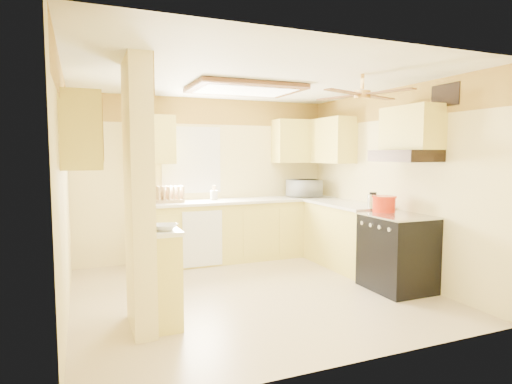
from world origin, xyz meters
name	(u,v)px	position (x,y,z in m)	size (l,w,h in m)	color
floor	(252,293)	(0.00, 0.00, 0.00)	(4.00, 4.00, 0.00)	tan
ceiling	(252,78)	(0.00, 0.00, 2.50)	(4.00, 4.00, 0.00)	white
wall_back	(207,179)	(0.00, 1.90, 1.25)	(4.00, 4.00, 0.00)	#F6E396
wall_front	(346,206)	(0.00, -1.90, 1.25)	(4.00, 4.00, 0.00)	#F6E396
wall_left	(64,194)	(-2.00, 0.00, 1.25)	(3.80, 3.80, 0.00)	#F6E396
wall_right	(391,183)	(2.00, 0.00, 1.25)	(3.80, 3.80, 0.00)	#F6E396
wallpaper_border	(207,111)	(0.00, 1.88, 2.30)	(4.00, 0.02, 0.40)	yellow
partition_column	(139,197)	(-1.35, -0.55, 1.25)	(0.20, 0.70, 2.50)	#F6E396
partition_ledge	(164,279)	(-1.13, -0.55, 0.45)	(0.25, 0.55, 0.90)	#FEEC61
ledge_top	(163,230)	(-1.13, -0.55, 0.92)	(0.28, 0.58, 0.04)	white
lower_cabinets_back	(244,230)	(0.50, 1.60, 0.45)	(3.00, 0.60, 0.90)	#FEEC61
lower_cabinets_right	(345,236)	(1.70, 0.60, 0.45)	(0.60, 1.40, 0.90)	#FEEC61
countertop_back	(244,201)	(0.50, 1.59, 0.92)	(3.04, 0.64, 0.04)	white
countertop_right	(345,204)	(1.69, 0.60, 0.92)	(0.64, 1.44, 0.04)	white
dishwasher_panel	(203,239)	(-0.25, 1.29, 0.43)	(0.58, 0.02, 0.80)	white
window	(192,160)	(-0.25, 1.89, 1.55)	(0.92, 0.02, 1.02)	white
upper_cab_back_left	(153,140)	(-0.85, 1.72, 1.85)	(0.60, 0.35, 0.70)	#FEEC61
upper_cab_back_right	(300,141)	(1.55, 1.72, 1.85)	(0.90, 0.35, 0.70)	#FEEC61
upper_cab_right	(330,141)	(1.82, 1.25, 1.85)	(0.35, 1.00, 0.70)	#FEEC61
upper_cab_left_wall	(81,132)	(-1.82, -0.25, 1.85)	(0.35, 0.75, 0.70)	#FEEC61
upper_cab_over_stove	(411,128)	(1.82, -0.55, 1.95)	(0.35, 0.76, 0.52)	#FEEC61
stove	(397,252)	(1.67, -0.55, 0.46)	(0.68, 0.77, 0.92)	black
range_hood	(405,156)	(1.74, -0.55, 1.62)	(0.50, 0.76, 0.14)	black
poster_menu	(150,131)	(-1.24, -0.55, 1.85)	(0.02, 0.42, 0.57)	black
poster_nashville	(151,201)	(-1.24, -0.55, 1.20)	(0.02, 0.42, 0.57)	black
ceiling_light_panel	(245,89)	(0.10, 0.50, 2.46)	(1.35, 0.95, 0.06)	brown
ceiling_fan	(362,94)	(1.00, -0.70, 2.29)	(1.15, 1.15, 0.26)	gold
vent_grate	(445,95)	(1.98, -0.90, 2.30)	(0.02, 0.40, 0.25)	black
microwave	(304,188)	(1.55, 1.56, 1.08)	(0.51, 0.34, 0.28)	white
bowl	(165,227)	(-1.14, -0.67, 0.97)	(0.23, 0.23, 0.06)	white
dutch_oven	(384,204)	(1.68, -0.27, 1.02)	(0.30, 0.30, 0.20)	red
kettle	(373,201)	(1.65, -0.09, 1.04)	(0.14, 0.14, 0.21)	silver
dish_rack	(170,196)	(-0.64, 1.64, 1.02)	(0.44, 0.35, 0.23)	tan
utensil_crock	(214,195)	(0.04, 1.68, 1.01)	(0.11, 0.11, 0.23)	white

